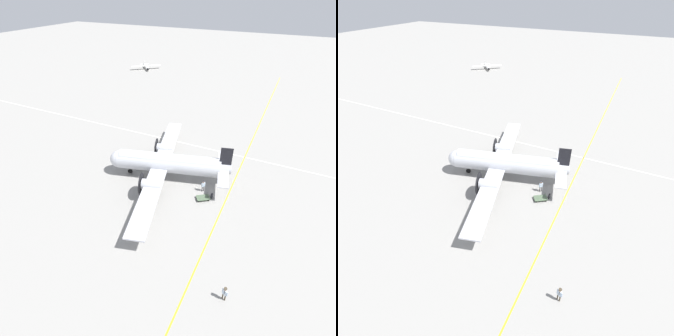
% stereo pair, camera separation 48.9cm
% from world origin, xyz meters
% --- Properties ---
extents(ground_plane, '(300.00, 300.00, 0.00)m').
position_xyz_m(ground_plane, '(0.00, 0.00, 0.00)').
color(ground_plane, gray).
extents(apron_line_eastwest, '(120.00, 0.16, 0.01)m').
position_xyz_m(apron_line_eastwest, '(0.00, -8.96, 0.00)').
color(apron_line_eastwest, gold).
rests_on(apron_line_eastwest, ground_plane).
extents(apron_line_northsouth, '(0.16, 120.00, 0.01)m').
position_xyz_m(apron_line_northsouth, '(10.31, 0.00, 0.00)').
color(apron_line_northsouth, silver).
rests_on(apron_line_northsouth, ground_plane).
extents(airliner_main, '(26.98, 17.47, 5.72)m').
position_xyz_m(airliner_main, '(-0.11, 0.41, 2.50)').
color(airliner_main, silver).
rests_on(airliner_main, ground_plane).
extents(crew_foreground, '(0.37, 0.56, 1.73)m').
position_xyz_m(crew_foreground, '(-14.20, -12.30, 1.08)').
color(crew_foreground, '#473D2D').
rests_on(crew_foreground, ground_plane).
extents(passenger_boarding, '(0.45, 0.44, 1.73)m').
position_xyz_m(passenger_boarding, '(-0.78, -5.62, 1.09)').
color(passenger_boarding, '#2D2D33').
rests_on(passenger_boarding, ground_plane).
extents(suitcase_near_door, '(0.48, 0.17, 0.65)m').
position_xyz_m(suitcase_near_door, '(-1.54, -7.11, 0.31)').
color(suitcase_near_door, '#232328').
rests_on(suitcase_near_door, ground_plane).
extents(baggage_cart, '(1.88, 2.02, 0.56)m').
position_xyz_m(baggage_cart, '(-2.36, -6.20, 0.27)').
color(baggage_cart, '#4C6047').
rests_on(baggage_cart, ground_plane).
extents(light_aircraft_distant, '(7.49, 8.19, 1.91)m').
position_xyz_m(light_aircraft_distant, '(50.98, 32.50, 0.81)').
color(light_aircraft_distant, white).
rests_on(light_aircraft_distant, ground_plane).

